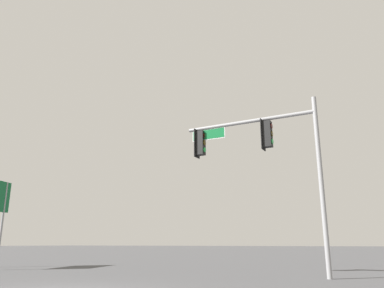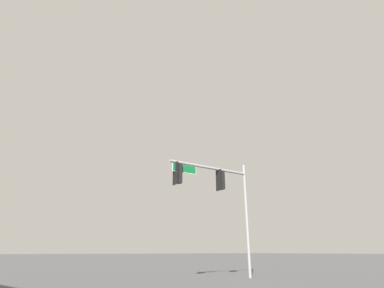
# 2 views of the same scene
# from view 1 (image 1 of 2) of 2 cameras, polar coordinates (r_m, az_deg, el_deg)

# --- Properties ---
(signal_pole_near) EXTENTS (5.68, 0.53, 6.85)m
(signal_pole_near) POSITION_cam_1_polar(r_m,az_deg,el_deg) (15.72, 10.16, -0.53)
(signal_pole_near) COLOR gray
(signal_pole_near) RESTS_ON ground_plane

